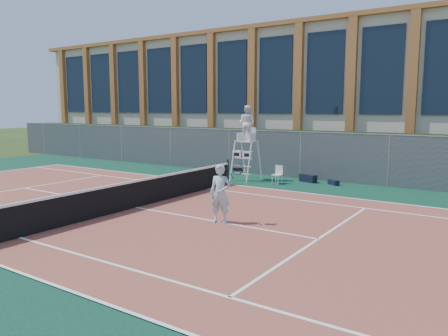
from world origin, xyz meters
The scene contains 12 objects.
ground centered at (0.00, 0.00, 0.00)m, with size 120.00×120.00×0.00m, color #233814.
apron centered at (0.00, 1.00, 0.01)m, with size 36.00×20.00×0.01m, color #0C341F.
tennis_court centered at (0.00, 0.00, 0.02)m, with size 23.77×10.97×0.02m, color brown.
tennis_net centered at (0.00, 0.00, 0.54)m, with size 0.10×11.30×1.10m.
fence centered at (0.00, 8.80, 1.10)m, with size 40.00×0.06×2.20m, color #595E60, non-canonical shape.
hedge centered at (0.00, 10.00, 1.10)m, with size 40.00×1.40×2.20m, color black.
building centered at (0.00, 17.95, 4.15)m, with size 45.00×10.60×8.22m.
umpire_chair centered at (0.10, 7.05, 2.54)m, with size 0.97×1.49×3.48m.
plastic_chair centered at (1.77, 6.93, 0.48)m, with size 0.40×0.40×0.80m.
sports_bag_near centered at (2.71, 8.07, 0.18)m, with size 0.79×0.32×0.34m, color black.
sports_bag_far centered at (3.94, 7.98, 0.12)m, with size 0.54×0.24×0.22m, color black.
tennis_player centered at (3.44, -0.03, 0.89)m, with size 1.00×0.72×1.71m.
Camera 1 is at (10.34, -10.19, 3.31)m, focal length 35.00 mm.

